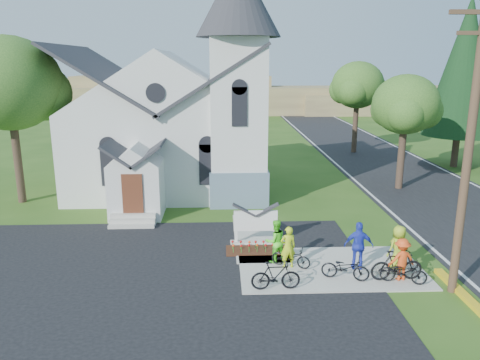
{
  "coord_description": "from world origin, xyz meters",
  "views": [
    {
      "loc": [
        -2.68,
        -15.99,
        7.77
      ],
      "look_at": [
        -1.8,
        5.0,
        2.42
      ],
      "focal_mm": 35.0,
      "sensor_mm": 36.0,
      "label": 1
    }
  ],
  "objects_px": {
    "utility_pole": "(472,138)",
    "bike_0": "(291,257)",
    "cyclist_1": "(275,241)",
    "bike_3": "(397,265)",
    "bike_2": "(345,268)",
    "bike_1": "(276,276)",
    "cyclist_2": "(359,246)",
    "bike_4": "(403,272)",
    "cyclist_4": "(398,248)",
    "cyclist_0": "(288,247)",
    "church_sign": "(256,221)",
    "cyclist_3": "(402,259)"
  },
  "relations": [
    {
      "from": "bike_0",
      "to": "cyclist_1",
      "type": "bearing_deg",
      "value": 72.66
    },
    {
      "from": "utility_pole",
      "to": "bike_2",
      "type": "distance_m",
      "value": 6.14
    },
    {
      "from": "cyclist_0",
      "to": "bike_4",
      "type": "height_order",
      "value": "cyclist_0"
    },
    {
      "from": "bike_1",
      "to": "bike_3",
      "type": "relative_size",
      "value": 0.9
    },
    {
      "from": "utility_pole",
      "to": "bike_0",
      "type": "bearing_deg",
      "value": 158.5
    },
    {
      "from": "church_sign",
      "to": "bike_0",
      "type": "distance_m",
      "value": 2.89
    },
    {
      "from": "cyclist_0",
      "to": "cyclist_4",
      "type": "bearing_deg",
      "value": 165.36
    },
    {
      "from": "cyclist_2",
      "to": "cyclist_3",
      "type": "distance_m",
      "value": 1.63
    },
    {
      "from": "church_sign",
      "to": "utility_pole",
      "type": "bearing_deg",
      "value": -35.6
    },
    {
      "from": "bike_1",
      "to": "cyclist_2",
      "type": "relative_size",
      "value": 0.92
    },
    {
      "from": "cyclist_0",
      "to": "cyclist_4",
      "type": "relative_size",
      "value": 0.94
    },
    {
      "from": "cyclist_1",
      "to": "bike_2",
      "type": "height_order",
      "value": "cyclist_1"
    },
    {
      "from": "bike_1",
      "to": "cyclist_1",
      "type": "bearing_deg",
      "value": -7.82
    },
    {
      "from": "cyclist_1",
      "to": "cyclist_4",
      "type": "bearing_deg",
      "value": 150.49
    },
    {
      "from": "bike_0",
      "to": "cyclist_3",
      "type": "height_order",
      "value": "cyclist_3"
    },
    {
      "from": "cyclist_1",
      "to": "cyclist_2",
      "type": "bearing_deg",
      "value": 148.07
    },
    {
      "from": "cyclist_4",
      "to": "bike_4",
      "type": "xyz_separation_m",
      "value": [
        -0.19,
        -1.1,
        -0.45
      ]
    },
    {
      "from": "cyclist_2",
      "to": "bike_4",
      "type": "bearing_deg",
      "value": 145.12
    },
    {
      "from": "bike_1",
      "to": "cyclist_4",
      "type": "bearing_deg",
      "value": -75.39
    },
    {
      "from": "cyclist_2",
      "to": "cyclist_4",
      "type": "relative_size",
      "value": 1.06
    },
    {
      "from": "bike_2",
      "to": "bike_4",
      "type": "relative_size",
      "value": 1.06
    },
    {
      "from": "utility_pole",
      "to": "cyclist_1",
      "type": "relative_size",
      "value": 5.75
    },
    {
      "from": "bike_0",
      "to": "bike_3",
      "type": "xyz_separation_m",
      "value": [
        3.65,
        -1.28,
        0.17
      ]
    },
    {
      "from": "bike_3",
      "to": "cyclist_2",
      "type": "bearing_deg",
      "value": 44.99
    },
    {
      "from": "bike_1",
      "to": "cyclist_3",
      "type": "distance_m",
      "value": 4.67
    },
    {
      "from": "cyclist_3",
      "to": "bike_4",
      "type": "relative_size",
      "value": 0.97
    },
    {
      "from": "bike_1",
      "to": "bike_3",
      "type": "bearing_deg",
      "value": -84.82
    },
    {
      "from": "bike_2",
      "to": "bike_3",
      "type": "xyz_separation_m",
      "value": [
        1.83,
        -0.14,
        0.12
      ]
    },
    {
      "from": "cyclist_0",
      "to": "cyclist_3",
      "type": "relative_size",
      "value": 1.05
    },
    {
      "from": "bike_2",
      "to": "cyclist_4",
      "type": "distance_m",
      "value": 2.35
    },
    {
      "from": "cyclist_1",
      "to": "cyclist_2",
      "type": "xyz_separation_m",
      "value": [
        3.09,
        -0.75,
        0.06
      ]
    },
    {
      "from": "utility_pole",
      "to": "cyclist_1",
      "type": "distance_m",
      "value": 7.89
    },
    {
      "from": "bike_2",
      "to": "bike_1",
      "type": "bearing_deg",
      "value": 123.2
    },
    {
      "from": "church_sign",
      "to": "bike_3",
      "type": "relative_size",
      "value": 1.15
    },
    {
      "from": "utility_pole",
      "to": "bike_1",
      "type": "bearing_deg",
      "value": 177.22
    },
    {
      "from": "cyclist_1",
      "to": "bike_4",
      "type": "xyz_separation_m",
      "value": [
        4.37,
        -2.02,
        -0.44
      ]
    },
    {
      "from": "utility_pole",
      "to": "cyclist_2",
      "type": "height_order",
      "value": "utility_pole"
    },
    {
      "from": "bike_3",
      "to": "bike_4",
      "type": "xyz_separation_m",
      "value": [
        0.17,
        -0.23,
        -0.15
      ]
    },
    {
      "from": "cyclist_0",
      "to": "bike_4",
      "type": "xyz_separation_m",
      "value": [
        3.94,
        -1.5,
        -0.4
      ]
    },
    {
      "from": "cyclist_0",
      "to": "bike_4",
      "type": "relative_size",
      "value": 1.02
    },
    {
      "from": "utility_pole",
      "to": "bike_2",
      "type": "relative_size",
      "value": 5.79
    },
    {
      "from": "bike_3",
      "to": "bike_0",
      "type": "bearing_deg",
      "value": 68.38
    },
    {
      "from": "bike_2",
      "to": "bike_4",
      "type": "distance_m",
      "value": 2.04
    },
    {
      "from": "cyclist_0",
      "to": "bike_2",
      "type": "height_order",
      "value": "cyclist_0"
    },
    {
      "from": "cyclist_2",
      "to": "bike_3",
      "type": "height_order",
      "value": "cyclist_2"
    },
    {
      "from": "utility_pole",
      "to": "cyclist_0",
      "type": "bearing_deg",
      "value": 159.12
    },
    {
      "from": "cyclist_3",
      "to": "bike_3",
      "type": "bearing_deg",
      "value": 5.7
    },
    {
      "from": "bike_1",
      "to": "bike_3",
      "type": "distance_m",
      "value": 4.48
    },
    {
      "from": "cyclist_1",
      "to": "bike_1",
      "type": "bearing_deg",
      "value": 65.69
    },
    {
      "from": "cyclist_3",
      "to": "bike_3",
      "type": "relative_size",
      "value": 0.82
    }
  ]
}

